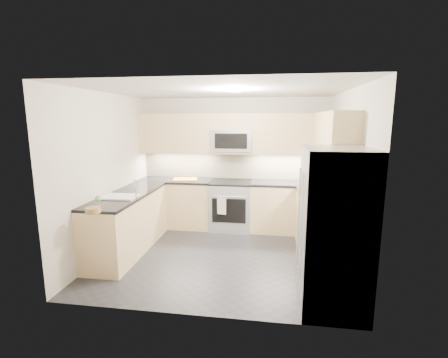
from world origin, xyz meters
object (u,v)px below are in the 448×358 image
Objects in this scene: refrigerator at (334,229)px; utensil_bowl at (325,180)px; cutting_board at (185,179)px; gas_range at (231,206)px; microwave at (232,140)px; fruit_basket at (93,210)px.

refrigerator reaches higher than utensil_bowl.
refrigerator is at bearing -46.27° from cutting_board.
utensil_bowl reaches higher than gas_range.
microwave is at bearing 119.62° from refrigerator.
refrigerator is 3.41m from cutting_board.
microwave reaches higher than utensil_bowl.
fruit_basket is (-3.14, -2.24, -0.05)m from utensil_bowl.
gas_range is 1.79m from utensil_bowl.
fruit_basket is (-1.45, -2.47, -0.73)m from microwave.
gas_range is at bearing -90.00° from microwave.
microwave is 2.96m from fruit_basket.
utensil_bowl is 2.60m from cutting_board.
microwave is (0.00, 0.12, 1.24)m from gas_range.
microwave is 1.18m from cutting_board.
gas_range is 3.20× the size of utensil_bowl.
gas_range is 2.81m from fruit_basket.
microwave is at bearing 59.64° from fruit_basket.
utensil_bowl is (0.24, 2.32, 0.12)m from refrigerator.
gas_range is at bearing -2.30° from cutting_board.
gas_range is at bearing 120.88° from refrigerator.
refrigerator is 9.54× the size of fruit_basket.
utensil_bowl is (1.69, -0.23, -0.68)m from microwave.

